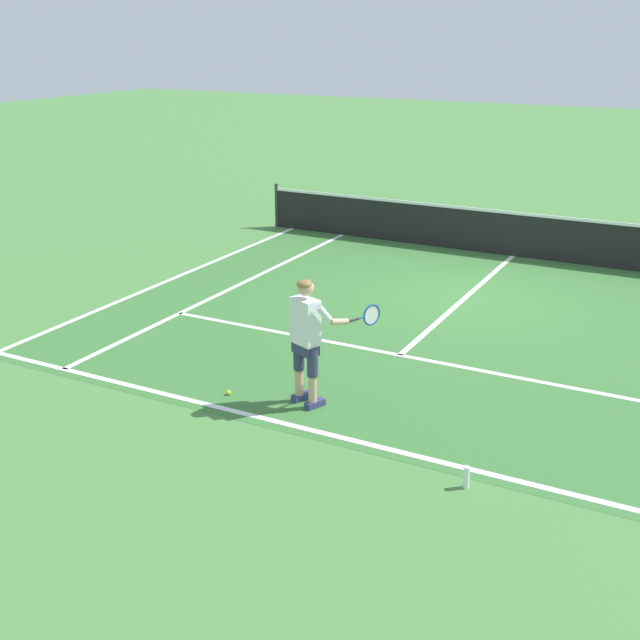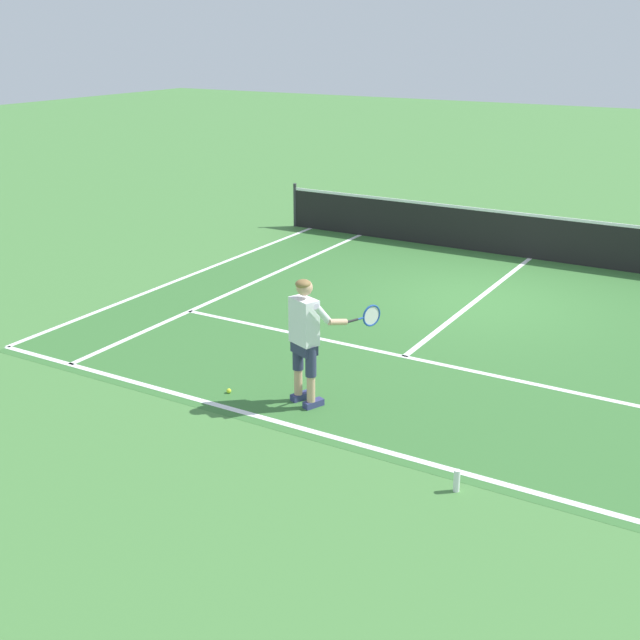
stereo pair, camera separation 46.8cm
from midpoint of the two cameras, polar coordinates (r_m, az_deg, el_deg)
ground_plane at (r=15.14m, az=11.87°, el=1.42°), size 80.00×80.00×0.00m
court_inner_surface at (r=13.91m, az=10.03°, el=-0.09°), size 10.98×9.56×0.00m
line_baseline at (r=10.08m, az=0.61°, el=-7.76°), size 10.98×0.10×0.01m
line_service at (r=12.33m, az=7.01°, el=-2.57°), size 8.23×0.10×0.01m
line_centre_service at (r=15.15m, az=11.90°, el=1.46°), size 0.10×6.40×0.01m
line_singles_left at (r=15.71m, az=-4.11°, el=2.50°), size 0.10×9.16×0.01m
line_doubles_left at (r=16.50m, az=-8.07°, el=3.21°), size 0.10×9.16×0.01m
tennis_net at (r=17.98m, az=15.37°, el=5.70°), size 11.96×0.08×1.07m
tennis_player at (r=10.38m, az=0.32°, el=-0.95°), size 0.95×0.99×1.71m
tennis_ball_near_feet at (r=11.09m, az=-5.21°, el=-4.98°), size 0.07×0.07×0.07m
water_bottle at (r=8.97m, az=11.07°, el=-11.01°), size 0.07×0.07×0.25m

